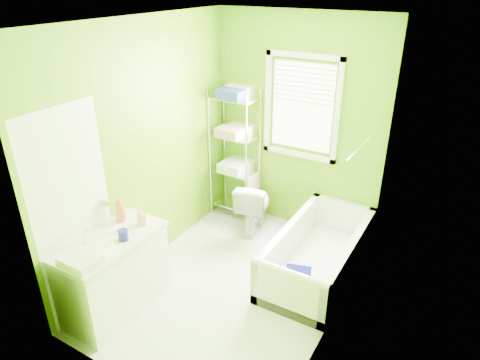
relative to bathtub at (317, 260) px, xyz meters
The scene contains 9 objects.
ground 0.91m from the bathtub, 138.23° to the right, with size 2.90×2.90×0.00m, color silver.
room_envelope 1.64m from the bathtub, 138.23° to the right, with size 2.14×2.94×2.62m.
window 1.78m from the bathtub, 126.74° to the left, with size 0.92×0.05×1.22m.
door 2.48m from the bathtub, 136.94° to the right, with size 0.09×0.80×2.00m.
right_wall_decor 1.36m from the bathtub, 59.19° to the right, with size 0.04×1.48×1.17m.
bathtub is the anchor object (origin of this frame).
toilet 1.12m from the bathtub, 156.15° to the left, with size 0.37×0.65×0.67m, color white.
vanity 2.09m from the bathtub, 134.85° to the right, with size 0.53×1.03×1.05m.
wire_shelf_unit 1.78m from the bathtub, 154.38° to the left, with size 0.59×0.47×1.72m.
Camera 1 is at (1.85, -3.05, 2.93)m, focal length 32.00 mm.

